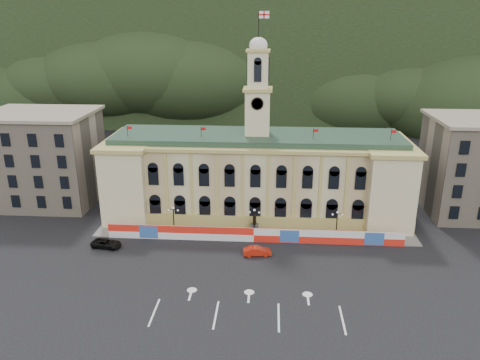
# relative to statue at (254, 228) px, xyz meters

# --- Properties ---
(ground) EXTENTS (260.00, 260.00, 0.00)m
(ground) POSITION_rel_statue_xyz_m (0.00, -18.00, -1.19)
(ground) COLOR black
(ground) RESTS_ON ground
(lane_markings) EXTENTS (26.00, 10.00, 0.02)m
(lane_markings) POSITION_rel_statue_xyz_m (0.00, -23.00, -1.18)
(lane_markings) COLOR white
(lane_markings) RESTS_ON ground
(hill_ridge) EXTENTS (230.00, 80.00, 64.00)m
(hill_ridge) POSITION_rel_statue_xyz_m (0.03, 103.99, 18.30)
(hill_ridge) COLOR black
(hill_ridge) RESTS_ON ground
(city_hall) EXTENTS (56.20, 17.60, 37.10)m
(city_hall) POSITION_rel_statue_xyz_m (0.00, 9.63, 6.66)
(city_hall) COLOR beige
(city_hall) RESTS_ON ground
(side_building_left) EXTENTS (21.00, 17.00, 18.60)m
(side_building_left) POSITION_rel_statue_xyz_m (-43.00, 12.93, 8.14)
(side_building_left) COLOR tan
(side_building_left) RESTS_ON ground
(hoarding_fence) EXTENTS (50.00, 0.44, 2.50)m
(hoarding_fence) POSITION_rel_statue_xyz_m (0.06, -2.93, 0.06)
(hoarding_fence) COLOR red
(hoarding_fence) RESTS_ON ground
(pavement) EXTENTS (56.00, 5.50, 0.16)m
(pavement) POSITION_rel_statue_xyz_m (0.00, -0.25, -1.11)
(pavement) COLOR slate
(pavement) RESTS_ON ground
(statue) EXTENTS (1.40, 1.40, 3.72)m
(statue) POSITION_rel_statue_xyz_m (0.00, 0.00, 0.00)
(statue) COLOR #595651
(statue) RESTS_ON ground
(lamp_left) EXTENTS (1.96, 0.44, 5.15)m
(lamp_left) POSITION_rel_statue_xyz_m (-14.00, -1.00, 1.89)
(lamp_left) COLOR black
(lamp_left) RESTS_ON ground
(lamp_center) EXTENTS (1.96, 0.44, 5.15)m
(lamp_center) POSITION_rel_statue_xyz_m (0.00, -1.00, 1.89)
(lamp_center) COLOR black
(lamp_center) RESTS_ON ground
(lamp_right) EXTENTS (1.96, 0.44, 5.15)m
(lamp_right) POSITION_rel_statue_xyz_m (14.00, -1.00, 1.89)
(lamp_right) COLOR black
(lamp_right) RESTS_ON ground
(red_sedan) EXTENTS (2.80, 4.90, 1.47)m
(red_sedan) POSITION_rel_statue_xyz_m (0.74, -7.73, -0.45)
(red_sedan) COLOR red
(red_sedan) RESTS_ON ground
(black_suv) EXTENTS (3.82, 5.69, 1.39)m
(black_suv) POSITION_rel_statue_xyz_m (-24.16, -6.71, -0.49)
(black_suv) COLOR black
(black_suv) RESTS_ON ground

